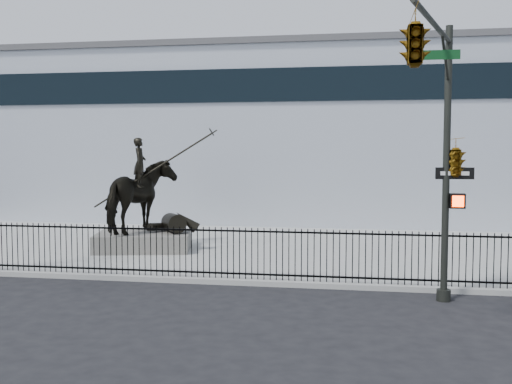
# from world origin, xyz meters

# --- Properties ---
(ground) EXTENTS (120.00, 120.00, 0.00)m
(ground) POSITION_xyz_m (0.00, 0.00, 0.00)
(ground) COLOR black
(ground) RESTS_ON ground
(plaza) EXTENTS (30.00, 12.00, 0.15)m
(plaza) POSITION_xyz_m (0.00, 7.00, 0.07)
(plaza) COLOR gray
(plaza) RESTS_ON ground
(building) EXTENTS (44.00, 14.00, 9.00)m
(building) POSITION_xyz_m (0.00, 20.00, 4.50)
(building) COLOR silver
(building) RESTS_ON ground
(picket_fence) EXTENTS (22.10, 0.10, 1.50)m
(picket_fence) POSITION_xyz_m (0.00, 1.25, 0.90)
(picket_fence) COLOR black
(picket_fence) RESTS_ON plaza
(statue_plinth) EXTENTS (3.85, 3.02, 0.65)m
(statue_plinth) POSITION_xyz_m (-3.12, 5.61, 0.47)
(statue_plinth) COLOR #54524D
(statue_plinth) RESTS_ON plaza
(equestrian_statue) EXTENTS (4.33, 3.14, 3.74)m
(equestrian_statue) POSITION_xyz_m (-3.06, 5.63, 2.15)
(equestrian_statue) COLOR black
(equestrian_statue) RESTS_ON statue_plinth
(traffic_signal_right) EXTENTS (2.17, 6.86, 7.00)m
(traffic_signal_right) POSITION_xyz_m (6.47, -2.00, 4.85)
(traffic_signal_right) COLOR black
(traffic_signal_right) RESTS_ON ground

